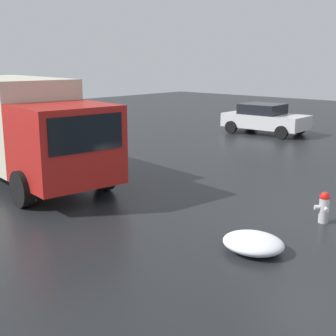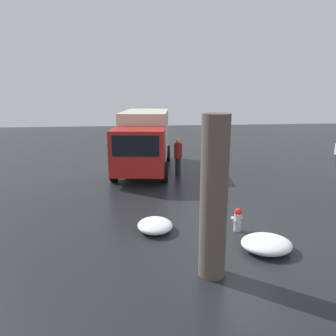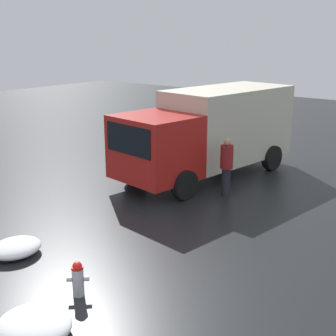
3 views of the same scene
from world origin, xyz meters
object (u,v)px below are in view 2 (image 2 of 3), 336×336
Objects in this scene: fire_hydrant at (238,219)px; pedestrian at (178,155)px; tree_trunk at (214,198)px; delivery_truck at (144,139)px.

pedestrian is at bearing -35.55° from fire_hydrant.
pedestrian is at bearing -3.44° from tree_trunk.
delivery_truck is at bearing 5.64° from tree_trunk.
delivery_truck is at bearing 95.37° from pedestrian.
tree_trunk reaches higher than delivery_truck.
delivery_truck is at bearing -26.27° from fire_hydrant.
tree_trunk is at bearing -134.30° from pedestrian.
tree_trunk is 10.36m from delivery_truck.
fire_hydrant is 8.54m from delivery_truck.
tree_trunk is (-2.19, 1.32, 1.44)m from fire_hydrant.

